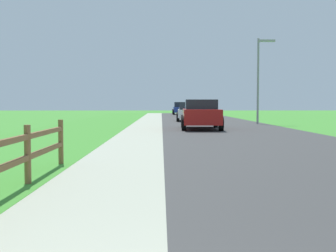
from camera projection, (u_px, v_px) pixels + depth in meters
ground_plane at (162, 126)px, 25.84m from camera, size 120.00×120.00×0.00m
road_asphalt at (215, 124)px, 27.90m from camera, size 7.00×66.00×0.01m
curb_concrete at (117, 124)px, 27.79m from camera, size 6.00×66.00×0.01m
grass_verge at (94, 124)px, 27.77m from camera, size 5.00×66.00×0.00m
parked_suv_red at (201, 114)px, 22.47m from camera, size 2.21×4.88×1.56m
parked_car_white at (190, 111)px, 32.84m from camera, size 2.25×4.34×1.47m
parked_car_silver at (188, 110)px, 43.69m from camera, size 2.26×4.31×1.39m
parked_car_blue at (181, 108)px, 52.88m from camera, size 2.10×4.31×1.56m
street_lamp at (260, 73)px, 27.98m from camera, size 1.17×0.20×5.65m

